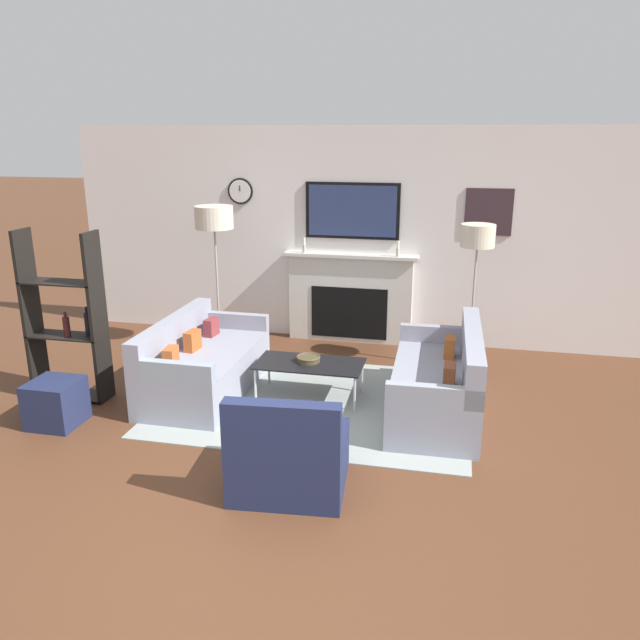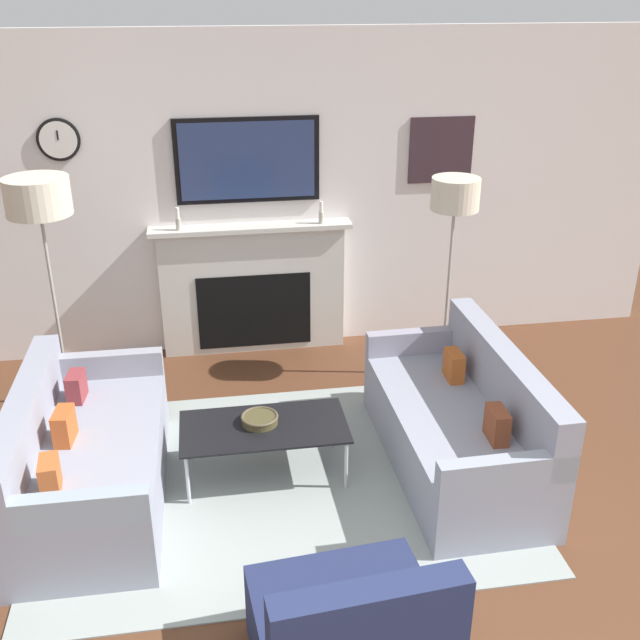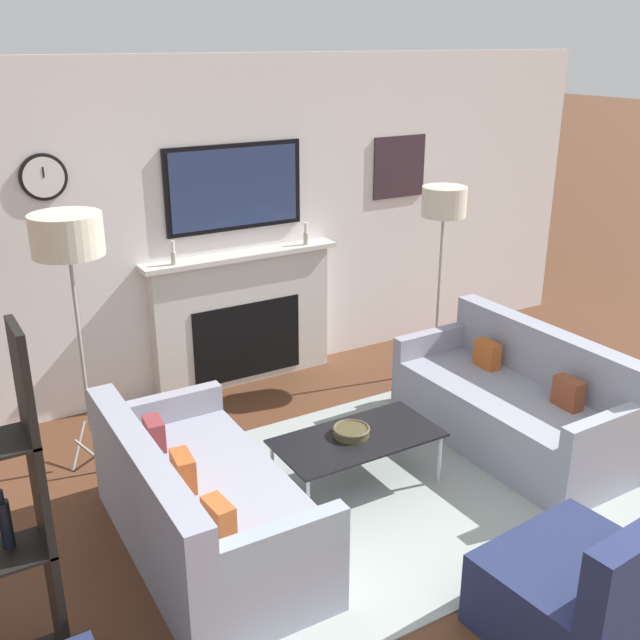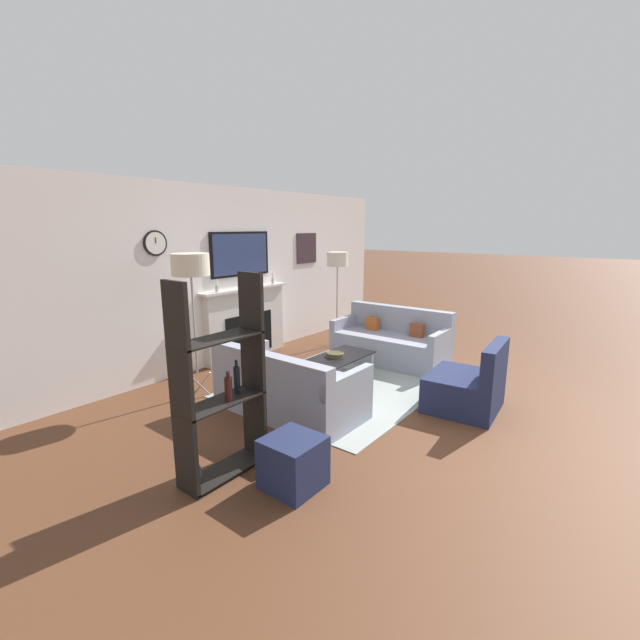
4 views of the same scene
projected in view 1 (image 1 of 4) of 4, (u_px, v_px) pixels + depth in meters
The scene contains 12 objects.
ground_plane at pixel (248, 528), 4.30m from camera, with size 60.00×60.00×0.00m, color #53301D.
fireplace_wall at pixel (352, 246), 7.91m from camera, with size 7.39×0.28×2.70m.
area_rug at pixel (316, 402), 6.30m from camera, with size 3.05×2.28×0.01m.
couch_left at pixel (202, 366), 6.47m from camera, with size 0.87×1.71×0.78m.
couch_right at pixel (440, 385), 5.97m from camera, with size 0.83×1.78×0.85m.
armchair at pixel (289, 457), 4.70m from camera, with size 0.90×0.85×0.83m.
coffee_table at pixel (310, 365), 6.30m from camera, with size 1.09×0.55×0.38m.
decorative_bowl at pixel (308, 358), 6.33m from camera, with size 0.25×0.25×0.06m.
floor_lamp_left at pixel (214, 219), 7.32m from camera, with size 0.45×0.45×1.80m.
floor_lamp_right at pixel (478, 238), 6.74m from camera, with size 0.37×0.37×1.67m.
shelf_unit at pixel (65, 324), 6.21m from camera, with size 0.79×0.28×1.72m.
ottoman at pixel (56, 403), 5.77m from camera, with size 0.44×0.44×0.43m.
Camera 1 is at (1.28, -3.51, 2.63)m, focal length 35.00 mm.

